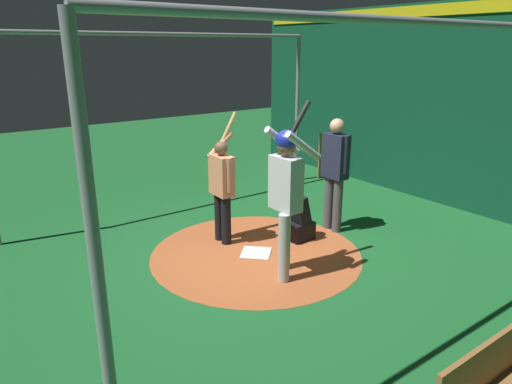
{
  "coord_description": "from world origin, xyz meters",
  "views": [
    {
      "loc": [
        3.65,
        4.99,
        2.92
      ],
      "look_at": [
        0.0,
        0.0,
        0.95
      ],
      "focal_mm": 32.38,
      "sensor_mm": 36.0,
      "label": 1
    }
  ],
  "objects_px": {
    "umpire": "(335,168)",
    "visitor": "(222,185)",
    "home_plate": "(256,253)",
    "bench": "(509,384)",
    "bat_rack": "(336,155)",
    "catcher": "(296,217)",
    "batter": "(286,188)"
  },
  "relations": [
    {
      "from": "bat_rack",
      "to": "bench",
      "type": "bearing_deg",
      "value": 54.4
    },
    {
      "from": "visitor",
      "to": "home_plate",
      "type": "bearing_deg",
      "value": 103.35
    },
    {
      "from": "home_plate",
      "to": "visitor",
      "type": "relative_size",
      "value": 0.21
    },
    {
      "from": "home_plate",
      "to": "bat_rack",
      "type": "distance_m",
      "value": 4.72
    },
    {
      "from": "batter",
      "to": "catcher",
      "type": "height_order",
      "value": "batter"
    },
    {
      "from": "bench",
      "to": "home_plate",
      "type": "bearing_deg",
      "value": -95.38
    },
    {
      "from": "umpire",
      "to": "home_plate",
      "type": "bearing_deg",
      "value": 0.43
    },
    {
      "from": "visitor",
      "to": "bat_rack",
      "type": "distance_m",
      "value": 4.55
    },
    {
      "from": "batter",
      "to": "umpire",
      "type": "distance_m",
      "value": 1.81
    },
    {
      "from": "bat_rack",
      "to": "bench",
      "type": "height_order",
      "value": "bat_rack"
    },
    {
      "from": "umpire",
      "to": "batter",
      "type": "bearing_deg",
      "value": 24.53
    },
    {
      "from": "batter",
      "to": "umpire",
      "type": "relative_size",
      "value": 1.22
    },
    {
      "from": "umpire",
      "to": "bat_rack",
      "type": "height_order",
      "value": "umpire"
    },
    {
      "from": "batter",
      "to": "bench",
      "type": "relative_size",
      "value": 1.35
    },
    {
      "from": "visitor",
      "to": "bat_rack",
      "type": "height_order",
      "value": "visitor"
    },
    {
      "from": "umpire",
      "to": "visitor",
      "type": "distance_m",
      "value": 1.84
    },
    {
      "from": "visitor",
      "to": "bench",
      "type": "bearing_deg",
      "value": 88.6
    },
    {
      "from": "catcher",
      "to": "visitor",
      "type": "distance_m",
      "value": 1.27
    },
    {
      "from": "bat_rack",
      "to": "bench",
      "type": "relative_size",
      "value": 0.63
    },
    {
      "from": "home_plate",
      "to": "batter",
      "type": "height_order",
      "value": "batter"
    },
    {
      "from": "visitor",
      "to": "umpire",
      "type": "bearing_deg",
      "value": 160.4
    },
    {
      "from": "catcher",
      "to": "bench",
      "type": "xyz_separation_m",
      "value": [
        1.18,
        3.84,
        0.08
      ]
    },
    {
      "from": "umpire",
      "to": "bench",
      "type": "relative_size",
      "value": 1.1
    },
    {
      "from": "bench",
      "to": "visitor",
      "type": "bearing_deg",
      "value": -92.75
    },
    {
      "from": "home_plate",
      "to": "visitor",
      "type": "xyz_separation_m",
      "value": [
        0.14,
        -0.67,
        0.9
      ]
    },
    {
      "from": "catcher",
      "to": "bat_rack",
      "type": "xyz_separation_m",
      "value": [
        -3.23,
        -2.32,
        0.13
      ]
    },
    {
      "from": "catcher",
      "to": "bat_rack",
      "type": "height_order",
      "value": "bat_rack"
    },
    {
      "from": "home_plate",
      "to": "catcher",
      "type": "distance_m",
      "value": 0.9
    },
    {
      "from": "umpire",
      "to": "catcher",
      "type": "bearing_deg",
      "value": -4.0
    },
    {
      "from": "umpire",
      "to": "bench",
      "type": "bearing_deg",
      "value": 63.05
    },
    {
      "from": "home_plate",
      "to": "bench",
      "type": "distance_m",
      "value": 3.82
    },
    {
      "from": "home_plate",
      "to": "bat_rack",
      "type": "relative_size",
      "value": 0.4
    }
  ]
}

